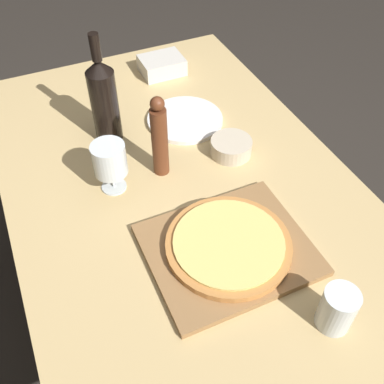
% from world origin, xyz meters
% --- Properties ---
extents(ground_plane, '(12.00, 12.00, 0.00)m').
position_xyz_m(ground_plane, '(0.00, 0.00, 0.00)').
color(ground_plane, '#2D2823').
extents(dining_table, '(0.93, 1.57, 0.77)m').
position_xyz_m(dining_table, '(0.00, 0.00, 0.68)').
color(dining_table, tan).
rests_on(dining_table, ground_plane).
extents(cutting_board, '(0.38, 0.32, 0.02)m').
position_xyz_m(cutting_board, '(0.01, -0.22, 0.78)').
color(cutting_board, olive).
rests_on(cutting_board, dining_table).
extents(pizza, '(0.30, 0.30, 0.02)m').
position_xyz_m(pizza, '(0.01, -0.22, 0.80)').
color(pizza, '#BC7A3D').
rests_on(pizza, cutting_board).
extents(wine_bottle, '(0.08, 0.08, 0.34)m').
position_xyz_m(wine_bottle, '(-0.12, 0.32, 0.91)').
color(wine_bottle, black).
rests_on(wine_bottle, dining_table).
extents(pepper_mill, '(0.04, 0.04, 0.25)m').
position_xyz_m(pepper_mill, '(-0.03, 0.11, 0.89)').
color(pepper_mill, '#5B2D19').
rests_on(pepper_mill, dining_table).
extents(wine_glass, '(0.09, 0.09, 0.15)m').
position_xyz_m(wine_glass, '(-0.17, 0.10, 0.87)').
color(wine_glass, silver).
rests_on(wine_glass, dining_table).
extents(small_bowl, '(0.12, 0.12, 0.05)m').
position_xyz_m(small_bowl, '(0.19, 0.10, 0.80)').
color(small_bowl, beige).
rests_on(small_bowl, dining_table).
extents(drinking_tumbler, '(0.07, 0.07, 0.11)m').
position_xyz_m(drinking_tumbler, '(0.13, -0.47, 0.83)').
color(drinking_tumbler, silver).
rests_on(drinking_tumbler, dining_table).
extents(dinner_plate, '(0.24, 0.24, 0.01)m').
position_xyz_m(dinner_plate, '(0.12, 0.30, 0.78)').
color(dinner_plate, white).
rests_on(dinner_plate, dining_table).
extents(food_container, '(0.15, 0.12, 0.06)m').
position_xyz_m(food_container, '(0.16, 0.60, 0.80)').
color(food_container, beige).
rests_on(food_container, dining_table).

